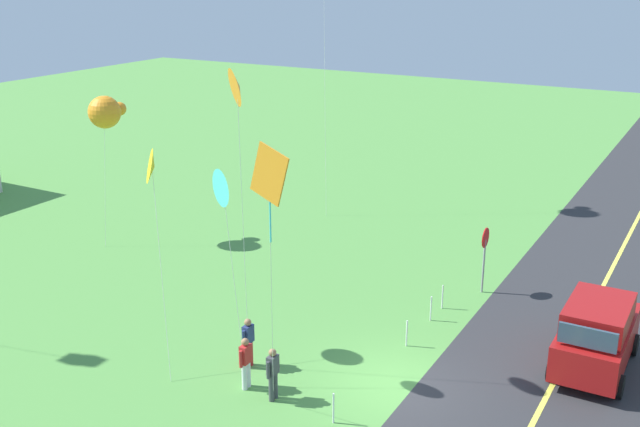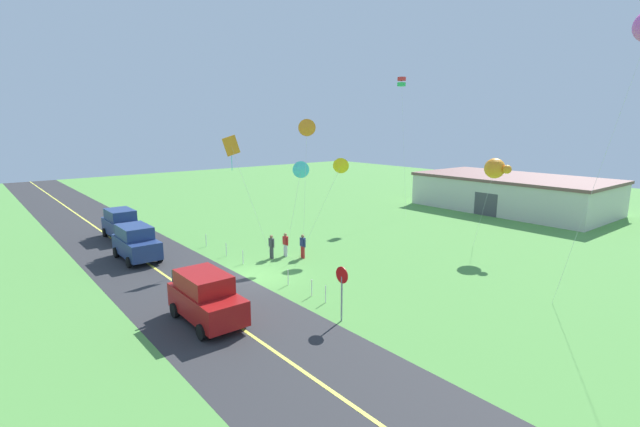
{
  "view_description": "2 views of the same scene",
  "coord_description": "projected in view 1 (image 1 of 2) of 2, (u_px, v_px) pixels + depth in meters",
  "views": [
    {
      "loc": [
        -18.08,
        -7.63,
        11.78
      ],
      "look_at": [
        2.9,
        4.16,
        3.83
      ],
      "focal_mm": 42.61,
      "sensor_mm": 36.0,
      "label": 1
    },
    {
      "loc": [
        21.88,
        -12.85,
        8.74
      ],
      "look_at": [
        3.03,
        2.5,
        3.9
      ],
      "focal_mm": 25.27,
      "sensor_mm": 36.0,
      "label": 2
    }
  ],
  "objects": [
    {
      "name": "kite_red_low",
      "position": [
        237.0,
        88.0,
        20.95
      ],
      "size": [
        1.0,
        1.08,
        9.09
      ],
      "color": "silver",
      "rests_on": "ground"
    },
    {
      "name": "person_adult_near",
      "position": [
        248.0,
        341.0,
        23.06
      ],
      "size": [
        0.58,
        0.22,
        1.6
      ],
      "rotation": [
        0.0,
        0.0,
        2.67
      ],
      "color": "red",
      "rests_on": "ground"
    },
    {
      "name": "asphalt_road",
      "position": [
        532.0,
        425.0,
        20.35
      ],
      "size": [
        120.0,
        7.0,
        0.0
      ],
      "primitive_type": "cube",
      "color": "#2D2D30",
      "rests_on": "ground"
    },
    {
      "name": "fence_post_4",
      "position": [
        431.0,
        309.0,
        26.17
      ],
      "size": [
        0.05,
        0.05,
        0.9
      ],
      "primitive_type": "cylinder",
      "color": "silver",
      "rests_on": "ground"
    },
    {
      "name": "kite_orange_near",
      "position": [
        152.0,
        167.0,
        23.01
      ],
      "size": [
        2.42,
        2.37,
        6.47
      ],
      "color": "silver",
      "rests_on": "ground"
    },
    {
      "name": "person_adult_companion",
      "position": [
        273.0,
        372.0,
        21.28
      ],
      "size": [
        0.58,
        0.22,
        1.6
      ],
      "rotation": [
        0.0,
        0.0,
        6.06
      ],
      "color": "#3F3F47",
      "rests_on": "ground"
    },
    {
      "name": "car_suv_foreground",
      "position": [
        597.0,
        334.0,
        22.88
      ],
      "size": [
        4.4,
        2.12,
        2.24
      ],
      "color": "maroon",
      "rests_on": "ground"
    },
    {
      "name": "kite_yellow_high",
      "position": [
        223.0,
        188.0,
        21.22
      ],
      "size": [
        0.9,
        1.49,
        6.37
      ],
      "color": "silver",
      "rests_on": "ground"
    },
    {
      "name": "fence_post_5",
      "position": [
        442.0,
        297.0,
        27.09
      ],
      "size": [
        0.05,
        0.05,
        0.9
      ],
      "primitive_type": "cylinder",
      "color": "silver",
      "rests_on": "ground"
    },
    {
      "name": "stop_sign",
      "position": [
        485.0,
        247.0,
        28.02
      ],
      "size": [
        0.76,
        0.08,
        2.56
      ],
      "color": "gray",
      "rests_on": "ground"
    },
    {
      "name": "road_centre_stripe",
      "position": [
        532.0,
        425.0,
        20.34
      ],
      "size": [
        120.0,
        0.16,
        0.0
      ],
      "primitive_type": "cube",
      "color": "#E5E04C",
      "rests_on": "asphalt_road"
    },
    {
      "name": "person_child_watcher",
      "position": [
        246.0,
        361.0,
        21.87
      ],
      "size": [
        0.58,
        0.22,
        1.6
      ],
      "rotation": [
        0.0,
        0.0,
        4.53
      ],
      "color": "silver",
      "rests_on": "ground"
    },
    {
      "name": "kite_cyan_top",
      "position": [
        106.0,
        112.0,
        32.45
      ],
      "size": [
        2.23,
        1.4,
        6.43
      ],
      "color": "silver",
      "rests_on": "ground"
    },
    {
      "name": "fence_post_2",
      "position": [
        333.0,
        408.0,
        20.31
      ],
      "size": [
        0.05,
        0.05,
        0.9
      ],
      "primitive_type": "cylinder",
      "color": "silver",
      "rests_on": "ground"
    },
    {
      "name": "kite_blue_mid",
      "position": [
        269.0,
        180.0,
        16.79
      ],
      "size": [
        2.37,
        2.09,
        8.07
      ],
      "color": "silver",
      "rests_on": "ground"
    },
    {
      "name": "fence_post_3",
      "position": [
        407.0,
        333.0,
        24.42
      ],
      "size": [
        0.05,
        0.05,
        0.9
      ],
      "primitive_type": "cylinder",
      "color": "silver",
      "rests_on": "ground"
    },
    {
      "name": "ground_plane",
      "position": [
        395.0,
        388.0,
        22.22
      ],
      "size": [
        120.0,
        120.0,
        0.1
      ],
      "primitive_type": "cube",
      "color": "#549342"
    }
  ]
}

